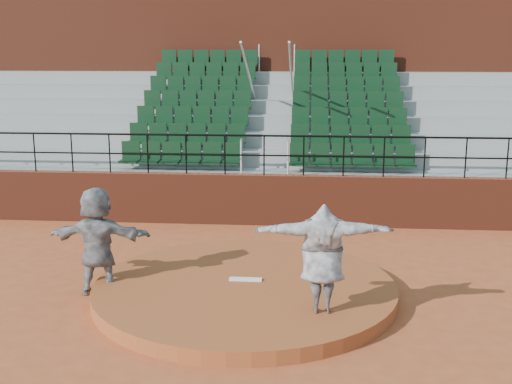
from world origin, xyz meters
TOP-DOWN VIEW (x-y plane):
  - ground at (0.00, 0.00)m, footprint 90.00×90.00m
  - pitchers_mound at (0.00, 0.00)m, footprint 5.50×5.50m
  - pitching_rubber at (0.00, 0.15)m, footprint 0.60×0.15m
  - boundary_wall at (0.00, 5.00)m, footprint 24.00×0.30m
  - wall_railing at (0.00, 5.00)m, footprint 24.04×0.05m
  - seating_deck at (0.00, 8.65)m, footprint 24.00×5.97m
  - press_box_facade at (0.00, 12.60)m, footprint 24.00×3.00m
  - pitcher at (1.37, -1.17)m, footprint 2.25×0.77m
  - fielder at (-2.69, -0.06)m, footprint 1.88×0.64m

SIDE VIEW (x-z plane):
  - ground at x=0.00m, z-range 0.00..0.00m
  - pitchers_mound at x=0.00m, z-range 0.00..0.25m
  - pitching_rubber at x=0.00m, z-range 0.25..0.28m
  - boundary_wall at x=0.00m, z-range 0.00..1.30m
  - fielder at x=-2.69m, z-range 0.00..2.01m
  - pitcher at x=1.37m, z-range 0.25..2.04m
  - seating_deck at x=0.00m, z-range -0.87..3.76m
  - wall_railing at x=0.00m, z-range 1.52..2.54m
  - press_box_facade at x=0.00m, z-range 0.00..7.10m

